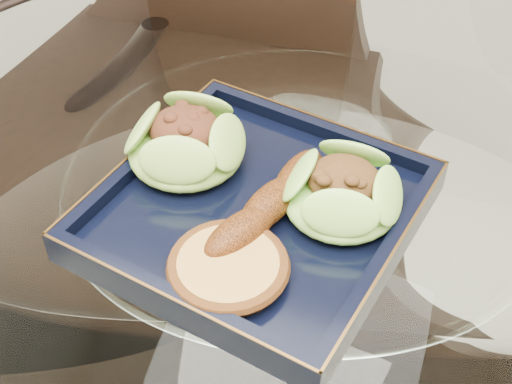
% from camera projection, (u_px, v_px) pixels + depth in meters
% --- Properties ---
extents(dining_table, '(1.13, 1.13, 0.77)m').
position_uv_depth(dining_table, '(292.00, 318.00, 0.79)').
color(dining_table, white).
rests_on(dining_table, ground).
extents(dining_chair, '(0.38, 0.38, 0.86)m').
position_uv_depth(dining_chair, '(218.00, 171.00, 1.14)').
color(dining_chair, black).
rests_on(dining_chair, ground).
extents(navy_plate, '(0.32, 0.32, 0.02)m').
position_uv_depth(navy_plate, '(256.00, 215.00, 0.66)').
color(navy_plate, black).
rests_on(navy_plate, dining_table).
extents(lettuce_wrap_left, '(0.14, 0.14, 0.04)m').
position_uv_depth(lettuce_wrap_left, '(186.00, 146.00, 0.69)').
color(lettuce_wrap_left, '#69A12E').
rests_on(lettuce_wrap_left, navy_plate).
extents(lettuce_wrap_right, '(0.14, 0.14, 0.04)m').
position_uv_depth(lettuce_wrap_right, '(342.00, 195.00, 0.64)').
color(lettuce_wrap_right, '#5DA42F').
rests_on(lettuce_wrap_right, navy_plate).
extents(roasted_plantain, '(0.08, 0.16, 0.03)m').
position_uv_depth(roasted_plantain, '(270.00, 204.00, 0.64)').
color(roasted_plantain, '#682E0B').
rests_on(roasted_plantain, navy_plate).
extents(crumb_patty, '(0.11, 0.11, 0.02)m').
position_uv_depth(crumb_patty, '(228.00, 268.00, 0.59)').
color(crumb_patty, gold).
rests_on(crumb_patty, navy_plate).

